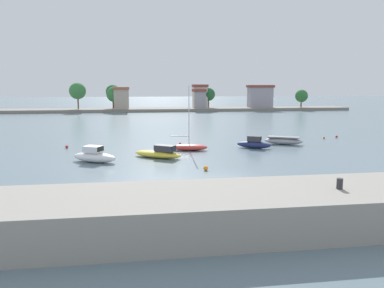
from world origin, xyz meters
The scene contains 14 objects.
ground_plane centered at (0.00, 0.00, 0.00)m, with size 400.00×400.00×0.00m, color slate.
seawall_embankment centered at (0.00, -9.97, 1.00)m, with size 98.76×5.40×2.01m, color gray.
mooring_bollard centered at (2.97, -10.29, 2.28)m, with size 0.31×0.31×0.54m, color #2D2D33.
moored_boat_0 centered at (-11.20, 8.03, 0.58)m, with size 4.75×3.56×1.53m.
moored_boat_1 centered at (-5.08, 9.28, 0.46)m, with size 5.24×4.22×1.32m.
moored_boat_2 centered at (-1.57, 12.98, 0.41)m, with size 4.34×2.32×7.10m.
moored_boat_3 centered at (6.02, 13.39, 0.51)m, with size 3.96×2.93×1.40m.
moored_boat_4 centered at (10.44, 15.58, 0.45)m, with size 4.76×3.26×0.95m.
mooring_buoy_0 centered at (17.70, 19.36, 0.14)m, with size 0.28×0.28×0.28m, color orange.
mooring_buoy_1 centered at (-2.11, 17.06, 0.14)m, with size 0.28×0.28×0.28m, color red.
mooring_buoy_2 centered at (-1.45, 3.12, 0.20)m, with size 0.40×0.40×0.40m, color orange.
mooring_buoy_3 centered at (-15.25, 16.41, 0.17)m, with size 0.35×0.35×0.35m, color red.
mooring_buoy_4 centered at (19.93, 20.06, 0.16)m, with size 0.32×0.32×0.32m, color red.
distant_shoreline centered at (2.21, 75.33, 2.38)m, with size 104.15×8.51×7.73m.
Camera 1 is at (-6.99, -27.23, 7.22)m, focal length 34.79 mm.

